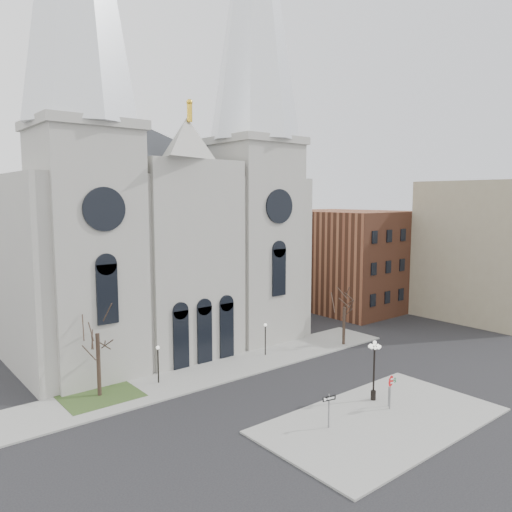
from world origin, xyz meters
TOP-DOWN VIEW (x-y plane):
  - ground at (0.00, 0.00)m, footprint 160.00×160.00m
  - sidewalk_near at (3.00, -5.00)m, footprint 18.00×10.00m
  - sidewalk_far at (0.00, 11.00)m, footprint 40.00×6.00m
  - grass_patch at (-11.00, 12.00)m, footprint 6.00×5.00m
  - cathedral at (0.00, 22.86)m, footprint 33.00×26.66m
  - bg_building_brick at (30.00, 22.00)m, footprint 14.00×18.00m
  - bg_building_tan at (38.00, 6.00)m, footprint 10.00×14.00m
  - tree_left at (-11.00, 12.00)m, footprint 3.20×3.20m
  - tree_right at (15.00, 9.00)m, footprint 3.20×3.20m
  - ped_lamp_left at (-6.00, 11.50)m, footprint 0.32×0.32m
  - ped_lamp_right at (6.00, 11.50)m, footprint 0.32×0.32m
  - stop_sign at (4.94, -4.25)m, footprint 0.95×0.20m
  - globe_lamp at (5.36, -2.40)m, footprint 1.03×1.03m
  - one_way_sign at (-0.91, -3.44)m, footprint 1.03×0.28m
  - street_name_sign at (5.35, -3.91)m, footprint 0.70×0.17m

SIDE VIEW (x-z plane):
  - ground at x=0.00m, z-range 0.00..0.00m
  - sidewalk_near at x=3.00m, z-range 0.00..0.14m
  - sidewalk_far at x=0.00m, z-range 0.00..0.14m
  - grass_patch at x=-11.00m, z-range 0.00..0.18m
  - street_name_sign at x=5.35m, z-range 0.34..2.55m
  - one_way_sign at x=-0.91m, z-range 0.54..2.94m
  - stop_sign at x=4.94m, z-range 0.69..3.35m
  - ped_lamp_left at x=-6.00m, z-range 0.70..3.96m
  - ped_lamp_right at x=6.00m, z-range 0.70..3.96m
  - globe_lamp at x=5.36m, z-range 0.75..5.52m
  - tree_right at x=15.00m, z-range 1.47..7.47m
  - tree_left at x=-11.00m, z-range 1.83..9.33m
  - bg_building_brick at x=30.00m, z-range 0.00..14.00m
  - bg_building_tan at x=38.00m, z-range 0.00..18.00m
  - cathedral at x=0.00m, z-range -8.52..45.48m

